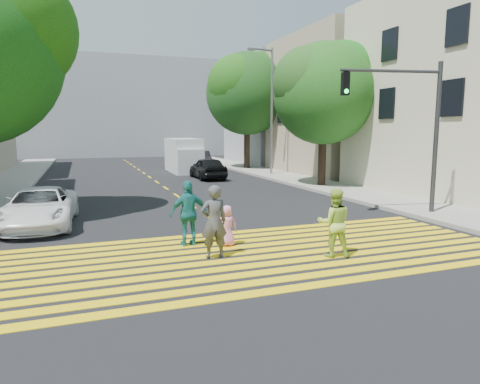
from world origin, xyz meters
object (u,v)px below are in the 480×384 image
tree_right_far (248,89)px  white_van (184,156)px  tree_right_near (325,88)px  pedestrian_child (227,226)px  traffic_signal (411,117)px  silver_car (177,160)px  pedestrian_extra (189,213)px  pedestrian_man (214,222)px  dark_car_parked (201,159)px  pedestrian_woman (334,223)px  dark_car_near (208,168)px  white_sedan (39,208)px

tree_right_far → white_van: bearing=-172.9°
tree_right_near → white_van: (-5.40, 11.35, -4.28)m
pedestrian_child → traffic_signal: 8.37m
traffic_signal → tree_right_far: bearing=97.6°
silver_car → tree_right_near: bearing=115.8°
tree_right_near → pedestrian_extra: bearing=-136.3°
tree_right_far → pedestrian_man: tree_right_far is taller
tree_right_far → dark_car_parked: tree_right_far is taller
pedestrian_woman → traffic_signal: size_ratio=0.31×
tree_right_near → traffic_signal: size_ratio=1.44×
tree_right_near → dark_car_near: (-4.97, 6.27, -4.77)m
pedestrian_child → traffic_signal: bearing=-158.3°
pedestrian_child → white_sedan: size_ratio=0.25×
pedestrian_extra → white_sedan: bearing=-47.0°
silver_car → dark_car_parked: dark_car_parked is taller
tree_right_far → pedestrian_extra: bearing=-115.1°
pedestrian_extra → traffic_signal: bearing=-174.3°
dark_car_parked → traffic_signal: bearing=-78.4°
dark_car_near → pedestrian_extra: bearing=72.3°
dark_car_near → white_van: white_van is taller
tree_right_near → silver_car: bearing=107.4°
silver_car → white_van: size_ratio=0.77×
dark_car_near → pedestrian_child: bearing=75.9°
pedestrian_woman → pedestrian_man: bearing=2.5°
pedestrian_extra → silver_car: 26.04m
pedestrian_child → pedestrian_extra: bearing=-12.6°
dark_car_parked → traffic_signal: (1.43, -24.00, 2.96)m
pedestrian_extra → dark_car_near: pedestrian_extra is taller
dark_car_near → pedestrian_man: bearing=74.5°
dark_car_near → pedestrian_woman: bearing=84.1°
pedestrian_woman → dark_car_near: size_ratio=0.41×
pedestrian_man → pedestrian_extra: (-0.32, 1.33, -0.01)m
white_sedan → pedestrian_man: bearing=-47.1°
tree_right_near → white_sedan: 15.97m
tree_right_near → dark_car_parked: (-2.90, 15.63, -4.79)m
tree_right_far → pedestrian_woman: tree_right_far is taller
white_sedan → traffic_signal: bearing=-9.1°
pedestrian_extra → white_sedan: 5.78m
tree_right_near → tree_right_far: (0.10, 12.03, 0.99)m
pedestrian_child → white_sedan: bearing=-31.6°
tree_right_far → silver_car: bearing=142.5°
pedestrian_extra → dark_car_parked: 26.23m
tree_right_far → pedestrian_woman: (-6.95, -23.92, -5.61)m
pedestrian_child → white_sedan: (-5.09, 4.45, 0.07)m
dark_car_near → silver_car: bearing=-89.8°
pedestrian_man → traffic_signal: bearing=-161.7°
tree_right_far → traffic_signal: (-1.57, -20.40, -2.82)m
pedestrian_man → white_sedan: bearing=-49.4°
white_van → pedestrian_extra: bearing=-101.4°
pedestrian_extra → white_van: white_van is taller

